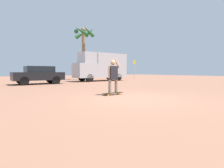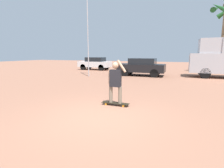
# 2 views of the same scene
# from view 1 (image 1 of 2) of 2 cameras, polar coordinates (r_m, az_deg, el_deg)

# --- Properties ---
(ground_plane) EXTENTS (80.00, 80.00, 0.00)m
(ground_plane) POSITION_cam_1_polar(r_m,az_deg,el_deg) (7.23, 6.85, -4.75)
(ground_plane) COLOR #A36B51
(skateboard) EXTENTS (1.06, 0.24, 0.10)m
(skateboard) POSITION_cam_1_polar(r_m,az_deg,el_deg) (8.28, 0.34, -3.01)
(skateboard) COLOR black
(skateboard) RESTS_ON ground_plane
(person_skateboarder) EXTENTS (0.70, 0.24, 1.64)m
(person_skateboarder) POSITION_cam_1_polar(r_m,az_deg,el_deg) (8.21, 0.33, 3.25)
(person_skateboarder) COLOR gray
(person_skateboarder) RESTS_ON skateboard
(camper_van) EXTENTS (6.22, 2.03, 3.17)m
(camper_van) POSITION_cam_1_polar(r_m,az_deg,el_deg) (20.33, -3.45, 5.86)
(camper_van) COLOR black
(camper_van) RESTS_ON ground_plane
(parked_car_black) EXTENTS (4.10, 1.94, 1.56)m
(parked_car_black) POSITION_cam_1_polar(r_m,az_deg,el_deg) (16.55, -22.85, 2.85)
(parked_car_black) COLOR black
(parked_car_black) RESTS_ON ground_plane
(palm_tree_near_van) EXTENTS (2.79, 2.91, 6.99)m
(palm_tree_near_van) POSITION_cam_1_polar(r_m,az_deg,el_deg) (24.25, -9.31, 14.38)
(palm_tree_near_van) COLOR #8E704C
(palm_tree_near_van) RESTS_ON ground_plane
(street_sign) EXTENTS (0.44, 0.06, 2.50)m
(street_sign) POSITION_cam_1_polar(r_m,az_deg,el_deg) (22.40, 7.26, 5.39)
(street_sign) COLOR #B7B7BC
(street_sign) RESTS_ON ground_plane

